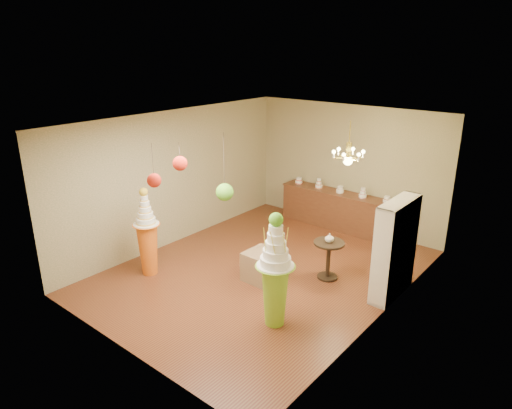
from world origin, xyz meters
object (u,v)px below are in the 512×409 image
Objects in this scene: pedestal_green at (275,280)px; pedestal_orange at (148,242)px; sideboard at (339,210)px; round_table at (329,255)px.

pedestal_orange is at bearing -176.23° from pedestal_green.
sideboard is (-1.26, 4.26, -0.31)m from pedestal_green.
pedestal_green is at bearing -73.50° from sideboard.
pedestal_green is at bearing 3.77° from pedestal_orange.
pedestal_orange is 0.59× the size of sideboard.
pedestal_green is 0.63× the size of sideboard.
sideboard is at bearing 115.40° from round_table.
sideboard is at bearing 69.12° from pedestal_orange.
round_table is at bearing 93.99° from pedestal_green.
pedestal_green is 1.91m from round_table.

